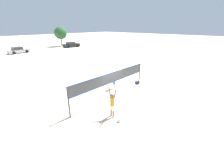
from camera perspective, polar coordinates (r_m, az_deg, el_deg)
name	(u,v)px	position (r m, az deg, el deg)	size (l,w,h in m)	color
ground_plane	(112,97)	(13.43, 0.00, -5.06)	(200.00, 200.00, 0.00)	beige
volleyball_net	(112,79)	(12.75, 0.00, 1.93)	(8.67, 0.09, 2.31)	#38383D
player_spiker	(112,102)	(10.23, 0.08, -6.87)	(0.28, 0.71, 2.18)	#8C664C
player_blocker	(114,78)	(14.83, 0.74, 2.42)	(0.28, 0.71, 2.19)	beige
volleyball	(119,120)	(10.25, 2.67, -13.61)	(0.23, 0.23, 0.23)	white
gear_bag	(137,82)	(16.75, 9.63, 0.62)	(0.42, 0.36, 0.25)	navy
parked_car_near	(18,50)	(41.12, -32.09, 10.79)	(4.54, 2.22, 1.37)	#B7B7BC
parked_car_mid	(71,45)	(46.48, -15.22, 14.21)	(4.79, 2.11, 1.47)	#232328
tree_left_cluster	(60,33)	(49.47, -19.03, 17.88)	(3.60, 3.60, 5.61)	brown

